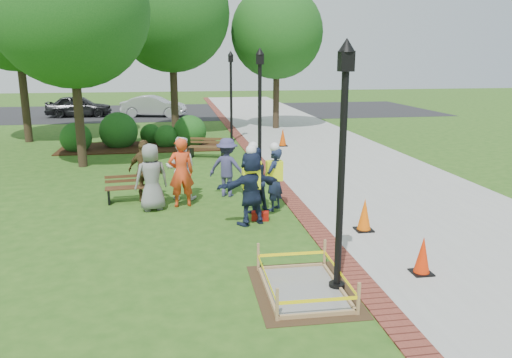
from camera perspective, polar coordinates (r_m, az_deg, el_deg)
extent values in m
plane|color=#285116|center=(11.54, -1.49, -6.33)|extent=(100.00, 100.00, 0.00)
cube|color=#9E9E99|center=(22.08, 7.84, 3.31)|extent=(6.00, 60.00, 0.02)
cube|color=maroon|center=(21.36, -0.54, 3.10)|extent=(0.50, 60.00, 0.03)
cube|color=#381E0F|center=(23.13, -13.05, 3.58)|extent=(7.00, 3.00, 0.05)
cube|color=black|center=(37.98, -7.16, 7.66)|extent=(36.00, 12.00, 0.01)
cube|color=#47331E|center=(8.95, 5.42, -12.55)|extent=(1.73, 2.33, 0.01)
cube|color=gray|center=(8.94, 5.43, -12.47)|extent=(1.23, 1.82, 0.04)
cube|color=tan|center=(8.93, 5.43, -12.35)|extent=(1.35, 1.94, 0.08)
cube|color=tan|center=(8.83, 5.46, -10.98)|extent=(1.38, 1.97, 0.55)
cube|color=yellow|center=(8.82, 5.47, -10.83)|extent=(1.33, 1.92, 0.06)
cube|color=brown|center=(14.39, -14.17, -0.93)|extent=(1.40, 0.53, 0.04)
cube|color=brown|center=(14.55, -14.23, 0.08)|extent=(1.37, 0.16, 0.22)
cube|color=black|center=(14.44, -14.11, -1.77)|extent=(1.28, 0.57, 0.40)
cube|color=#51381B|center=(20.20, -5.60, 3.68)|extent=(1.53, 0.82, 0.04)
cube|color=#51381B|center=(20.39, -5.48, 4.42)|extent=(1.43, 0.44, 0.24)
cube|color=black|center=(20.24, -5.59, 3.02)|extent=(1.42, 0.84, 0.43)
cube|color=black|center=(10.01, 18.35, -10.15)|extent=(0.38, 0.38, 0.05)
cone|color=red|center=(9.87, 18.52, -8.17)|extent=(0.30, 0.30, 0.70)
cube|color=black|center=(12.00, 12.20, -5.72)|extent=(0.40, 0.40, 0.05)
cone|color=#FF6308|center=(11.88, 12.30, -3.91)|extent=(0.32, 0.32, 0.74)
cube|color=black|center=(22.83, 3.07, 3.81)|extent=(0.42, 0.42, 0.05)
cone|color=#DF4A07|center=(22.77, 3.08, 4.83)|extent=(0.33, 0.33, 0.77)
cube|color=#9F140C|center=(12.47, 0.48, -4.25)|extent=(0.46, 0.31, 0.21)
cylinder|color=black|center=(8.46, 9.69, -0.55)|extent=(0.12, 0.12, 3.80)
cube|color=black|center=(8.20, 10.26, 13.11)|extent=(0.22, 0.22, 0.32)
cone|color=black|center=(8.21, 10.34, 14.85)|extent=(0.28, 0.28, 0.22)
cylinder|color=black|center=(9.09, 9.21, -11.93)|extent=(0.28, 0.28, 0.10)
cylinder|color=black|center=(16.11, 0.43, 6.40)|extent=(0.12, 0.12, 3.80)
cube|color=black|center=(15.97, 0.45, 13.53)|extent=(0.22, 0.22, 0.32)
cone|color=black|center=(15.97, 0.45, 14.43)|extent=(0.28, 0.28, 0.22)
cylinder|color=black|center=(16.45, 0.42, -0.01)|extent=(0.28, 0.28, 0.10)
cylinder|color=black|center=(23.98, -2.86, 8.80)|extent=(0.12, 0.12, 3.80)
cube|color=black|center=(23.90, -2.91, 13.58)|extent=(0.22, 0.22, 0.32)
cone|color=black|center=(23.90, -2.92, 14.18)|extent=(0.28, 0.28, 0.22)
cylinder|color=black|center=(24.21, -2.80, 4.44)|extent=(0.28, 0.28, 0.10)
cylinder|color=#3D2D1E|center=(19.36, -19.68, 8.05)|extent=(0.33, 0.33, 4.61)
sphere|color=#144715|center=(19.36, -20.50, 17.77)|extent=(5.49, 5.49, 5.49)
cylinder|color=#3D2D1E|center=(26.89, -9.37, 10.53)|extent=(0.38, 0.38, 5.07)
sphere|color=#144715|center=(26.94, -9.69, 18.24)|extent=(5.97, 5.97, 5.97)
cylinder|color=#3D2D1E|center=(28.52, 2.32, 10.15)|extent=(0.35, 0.35, 4.36)
sphere|color=#144715|center=(28.49, 2.39, 16.41)|extent=(5.06, 5.06, 5.06)
cylinder|color=#3D2D1E|center=(26.17, -25.07, 9.70)|extent=(0.36, 0.36, 5.38)
sphere|color=#144715|center=(23.03, -19.78, 3.03)|extent=(1.34, 1.34, 1.34)
sphere|color=#144715|center=(23.50, -15.32, 3.55)|extent=(1.70, 1.70, 1.70)
sphere|color=#144715|center=(23.05, -10.16, 3.64)|extent=(1.08, 1.08, 1.08)
sphere|color=#144715|center=(23.26, -7.52, 3.82)|extent=(1.51, 1.51, 1.51)
sphere|color=#144715|center=(24.25, -11.90, 4.05)|extent=(0.98, 0.98, 0.98)
imported|color=gray|center=(13.38, -11.86, 0.19)|extent=(0.65, 0.52, 1.79)
imported|color=#ED431B|center=(13.56, -8.55, 0.73)|extent=(0.65, 0.48, 1.88)
imported|color=white|center=(14.29, -8.61, 1.21)|extent=(0.64, 0.48, 1.79)
imported|color=brown|center=(14.22, -12.56, 0.88)|extent=(0.66, 0.58, 1.75)
imported|color=#3C3A66|center=(14.47, -3.30, 1.32)|extent=(0.64, 0.55, 1.71)
imported|color=#1C224A|center=(11.98, -0.55, -1.05)|extent=(0.67, 0.56, 1.80)
cube|color=#D5ED14|center=(11.91, -0.55, 0.14)|extent=(0.42, 0.26, 0.52)
sphere|color=white|center=(11.77, -0.56, 3.32)|extent=(0.25, 0.25, 0.25)
imported|color=#1A2B43|center=(13.11, 2.10, -0.05)|extent=(0.61, 0.63, 1.67)
cube|color=#D5ED14|center=(13.06, 2.11, 0.96)|extent=(0.42, 0.26, 0.52)
sphere|color=white|center=(12.94, 2.14, 3.66)|extent=(0.25, 0.25, 0.25)
imported|color=#1A2843|center=(12.94, -0.33, -0.12)|extent=(0.65, 0.57, 1.72)
cube|color=#D5ED14|center=(12.88, -0.33, 0.94)|extent=(0.42, 0.26, 0.52)
sphere|color=white|center=(12.75, -0.34, 3.75)|extent=(0.25, 0.25, 0.25)
imported|color=black|center=(36.41, -19.50, 6.72)|extent=(2.15, 4.87, 1.58)
imported|color=#B9B8BE|center=(35.17, -11.55, 7.01)|extent=(3.04, 5.06, 1.54)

